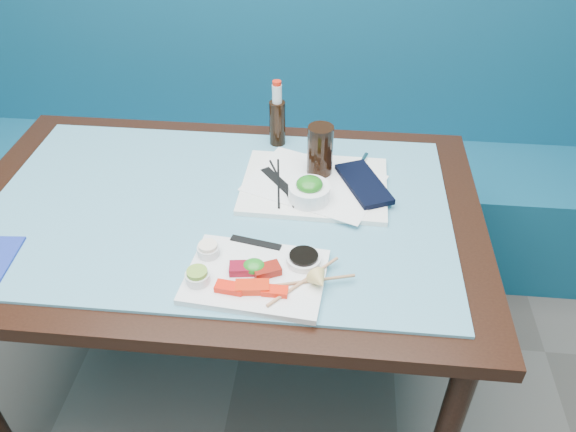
# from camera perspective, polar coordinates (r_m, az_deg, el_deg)

# --- Properties ---
(booth_bench) EXTENTS (3.00, 0.56, 1.17)m
(booth_bench) POSITION_cam_1_polar(r_m,az_deg,el_deg) (2.40, -2.48, 6.00)
(booth_bench) COLOR navy
(booth_bench) RESTS_ON ground
(dining_table) EXTENTS (1.40, 0.90, 0.75)m
(dining_table) POSITION_cam_1_polar(r_m,az_deg,el_deg) (1.56, -6.82, -1.67)
(dining_table) COLOR black
(dining_table) RESTS_ON ground
(glass_top) EXTENTS (1.22, 0.76, 0.01)m
(glass_top) POSITION_cam_1_polar(r_m,az_deg,el_deg) (1.51, -7.07, 0.86)
(glass_top) COLOR #599AB3
(glass_top) RESTS_ON dining_table
(sashimi_plate) EXTENTS (0.33, 0.25, 0.02)m
(sashimi_plate) POSITION_cam_1_polar(r_m,az_deg,el_deg) (1.29, -3.28, -6.16)
(sashimi_plate) COLOR white
(sashimi_plate) RESTS_ON glass_top
(salmon_left) EXTENTS (0.07, 0.04, 0.02)m
(salmon_left) POSITION_cam_1_polar(r_m,az_deg,el_deg) (1.24, -5.97, -7.25)
(salmon_left) COLOR #FF1D0A
(salmon_left) RESTS_ON sashimi_plate
(salmon_mid) EXTENTS (0.08, 0.04, 0.02)m
(salmon_mid) POSITION_cam_1_polar(r_m,az_deg,el_deg) (1.24, -3.64, -7.22)
(salmon_mid) COLOR red
(salmon_mid) RESTS_ON sashimi_plate
(salmon_right) EXTENTS (0.06, 0.03, 0.01)m
(salmon_right) POSITION_cam_1_polar(r_m,az_deg,el_deg) (1.23, -1.35, -7.63)
(salmon_right) COLOR #FF220A
(salmon_right) RESTS_ON sashimi_plate
(tuna_left) EXTENTS (0.07, 0.04, 0.02)m
(tuna_left) POSITION_cam_1_polar(r_m,az_deg,el_deg) (1.28, -4.61, -5.33)
(tuna_left) COLOR maroon
(tuna_left) RESTS_ON sashimi_plate
(tuna_right) EXTENTS (0.07, 0.06, 0.02)m
(tuna_right) POSITION_cam_1_polar(r_m,az_deg,el_deg) (1.27, -2.16, -5.51)
(tuna_right) COLOR maroon
(tuna_right) RESTS_ON sashimi_plate
(seaweed_garnish) EXTENTS (0.07, 0.06, 0.03)m
(seaweed_garnish) POSITION_cam_1_polar(r_m,az_deg,el_deg) (1.28, -3.48, -5.12)
(seaweed_garnish) COLOR #1F841E
(seaweed_garnish) RESTS_ON sashimi_plate
(ramekin_wasabi) EXTENTS (0.07, 0.07, 0.02)m
(ramekin_wasabi) POSITION_cam_1_polar(r_m,az_deg,el_deg) (1.27, -9.16, -6.19)
(ramekin_wasabi) COLOR white
(ramekin_wasabi) RESTS_ON sashimi_plate
(wasabi_fill) EXTENTS (0.05, 0.05, 0.01)m
(wasabi_fill) POSITION_cam_1_polar(r_m,az_deg,el_deg) (1.26, -9.23, -5.66)
(wasabi_fill) COLOR #76A535
(wasabi_fill) RESTS_ON ramekin_wasabi
(ramekin_ginger) EXTENTS (0.07, 0.07, 0.02)m
(ramekin_ginger) POSITION_cam_1_polar(r_m,az_deg,el_deg) (1.33, -8.09, -3.51)
(ramekin_ginger) COLOR silver
(ramekin_ginger) RESTS_ON sashimi_plate
(ginger_fill) EXTENTS (0.05, 0.05, 0.01)m
(ginger_fill) POSITION_cam_1_polar(r_m,az_deg,el_deg) (1.32, -8.15, -3.01)
(ginger_fill) COLOR white
(ginger_fill) RESTS_ON ramekin_ginger
(soy_dish) EXTENTS (0.09, 0.09, 0.02)m
(soy_dish) POSITION_cam_1_polar(r_m,az_deg,el_deg) (1.30, 1.60, -4.43)
(soy_dish) COLOR white
(soy_dish) RESTS_ON sashimi_plate
(soy_fill) EXTENTS (0.08, 0.08, 0.01)m
(soy_fill) POSITION_cam_1_polar(r_m,az_deg,el_deg) (1.29, 1.61, -4.07)
(soy_fill) COLOR black
(soy_fill) RESTS_ON soy_dish
(lemon_wedge) EXTENTS (0.06, 0.05, 0.05)m
(lemon_wedge) POSITION_cam_1_polar(r_m,az_deg,el_deg) (1.23, 3.19, -6.58)
(lemon_wedge) COLOR #EDCA70
(lemon_wedge) RESTS_ON sashimi_plate
(chopstick_sleeve) EXTENTS (0.13, 0.05, 0.00)m
(chopstick_sleeve) POSITION_cam_1_polar(r_m,az_deg,el_deg) (1.36, -3.29, -2.70)
(chopstick_sleeve) COLOR black
(chopstick_sleeve) RESTS_ON sashimi_plate
(wooden_chopstick_a) EXTENTS (0.15, 0.17, 0.01)m
(wooden_chopstick_a) POSITION_cam_1_polar(r_m,az_deg,el_deg) (1.26, 1.60, -6.61)
(wooden_chopstick_a) COLOR tan
(wooden_chopstick_a) RESTS_ON sashimi_plate
(wooden_chopstick_b) EXTENTS (0.21, 0.07, 0.01)m
(wooden_chopstick_b) POSITION_cam_1_polar(r_m,az_deg,el_deg) (1.26, 2.06, -6.64)
(wooden_chopstick_b) COLOR #A2714C
(wooden_chopstick_b) RESTS_ON sashimi_plate
(serving_tray) EXTENTS (0.40, 0.31, 0.01)m
(serving_tray) POSITION_cam_1_polar(r_m,az_deg,el_deg) (1.56, 2.70, 3.11)
(serving_tray) COLOR white
(serving_tray) RESTS_ON glass_top
(paper_placemat) EXTENTS (0.41, 0.35, 0.00)m
(paper_placemat) POSITION_cam_1_polar(r_m,az_deg,el_deg) (1.55, 2.70, 3.36)
(paper_placemat) COLOR white
(paper_placemat) RESTS_ON serving_tray
(seaweed_bowl) EXTENTS (0.14, 0.14, 0.04)m
(seaweed_bowl) POSITION_cam_1_polar(r_m,az_deg,el_deg) (1.48, 2.17, 2.38)
(seaweed_bowl) COLOR white
(seaweed_bowl) RESTS_ON serving_tray
(seaweed_salad) EXTENTS (0.08, 0.08, 0.04)m
(seaweed_salad) POSITION_cam_1_polar(r_m,az_deg,el_deg) (1.46, 2.19, 3.25)
(seaweed_salad) COLOR #1F741A
(seaweed_salad) RESTS_ON seaweed_bowl
(cola_glass) EXTENTS (0.09, 0.09, 0.15)m
(cola_glass) POSITION_cam_1_polar(r_m,az_deg,el_deg) (1.56, 3.28, 6.68)
(cola_glass) COLOR black
(cola_glass) RESTS_ON serving_tray
(navy_pouch) EXTENTS (0.16, 0.22, 0.02)m
(navy_pouch) POSITION_cam_1_polar(r_m,az_deg,el_deg) (1.55, 7.70, 3.26)
(navy_pouch) COLOR black
(navy_pouch) RESTS_ON serving_tray
(fork) EXTENTS (0.04, 0.10, 0.01)m
(fork) POSITION_cam_1_polar(r_m,az_deg,el_deg) (1.64, 7.46, 5.35)
(fork) COLOR silver
(fork) RESTS_ON serving_tray
(black_chopstick_a) EXTENTS (0.03, 0.23, 0.01)m
(black_chopstick_a) POSITION_cam_1_polar(r_m,az_deg,el_deg) (1.55, -0.98, 3.42)
(black_chopstick_a) COLOR black
(black_chopstick_a) RESTS_ON serving_tray
(black_chopstick_b) EXTENTS (0.09, 0.22, 0.01)m
(black_chopstick_b) POSITION_cam_1_polar(r_m,az_deg,el_deg) (1.55, -0.68, 3.41)
(black_chopstick_b) COLOR black
(black_chopstick_b) RESTS_ON serving_tray
(tray_sleeve) EXTENTS (0.12, 0.15, 0.00)m
(tray_sleeve) POSITION_cam_1_polar(r_m,az_deg,el_deg) (1.55, -0.83, 3.39)
(tray_sleeve) COLOR black
(tray_sleeve) RESTS_ON serving_tray
(cola_bottle_body) EXTENTS (0.06, 0.06, 0.14)m
(cola_bottle_body) POSITION_cam_1_polar(r_m,az_deg,el_deg) (1.72, -1.09, 9.41)
(cola_bottle_body) COLOR black
(cola_bottle_body) RESTS_ON glass_top
(cola_bottle_neck) EXTENTS (0.04, 0.04, 0.06)m
(cola_bottle_neck) POSITION_cam_1_polar(r_m,az_deg,el_deg) (1.68, -1.13, 12.32)
(cola_bottle_neck) COLOR silver
(cola_bottle_neck) RESTS_ON cola_bottle_body
(cola_bottle_cap) EXTENTS (0.03, 0.03, 0.01)m
(cola_bottle_cap) POSITION_cam_1_polar(r_m,az_deg,el_deg) (1.66, -1.14, 13.36)
(cola_bottle_cap) COLOR red
(cola_bottle_cap) RESTS_ON cola_bottle_neck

